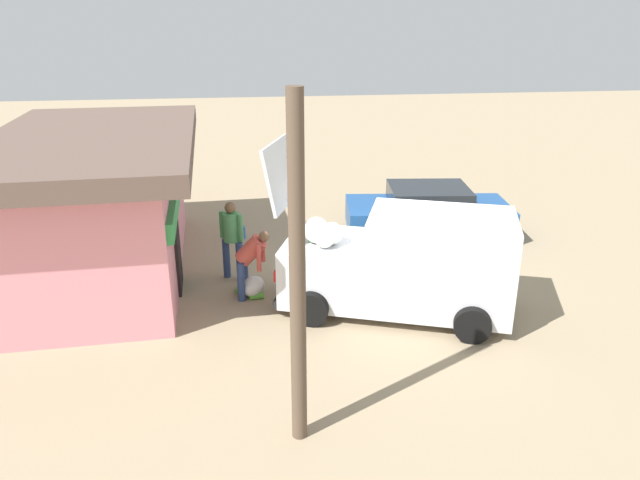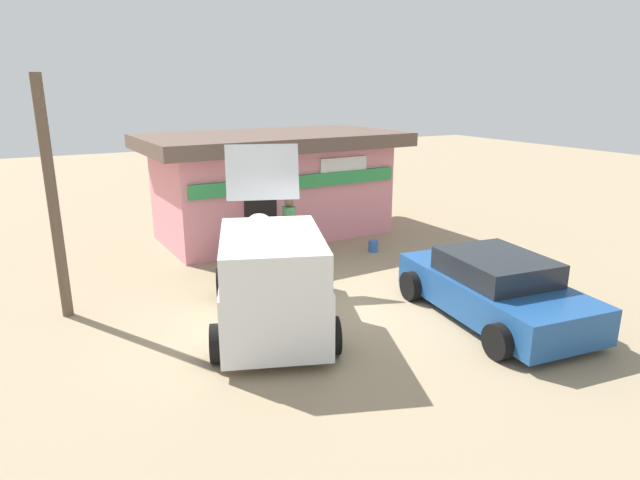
% 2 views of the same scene
% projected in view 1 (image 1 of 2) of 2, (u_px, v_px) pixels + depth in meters
% --- Properties ---
extents(ground_plane, '(60.00, 60.00, 0.00)m').
position_uv_depth(ground_plane, '(386.00, 282.00, 12.36)').
color(ground_plane, '#9E896B').
extents(storefront_bar, '(7.53, 4.37, 3.00)m').
position_uv_depth(storefront_bar, '(100.00, 202.00, 12.34)').
color(storefront_bar, pink).
rests_on(storefront_bar, ground_plane).
extents(delivery_van, '(3.13, 4.68, 3.10)m').
position_uv_depth(delivery_van, '(404.00, 263.00, 10.87)').
color(delivery_van, silver).
rests_on(delivery_van, ground_plane).
extents(parked_sedan, '(2.54, 4.19, 1.25)m').
position_uv_depth(parked_sedan, '(428.00, 212.00, 14.80)').
color(parked_sedan, '#1E4C8C').
rests_on(parked_sedan, ground_plane).
extents(vendor_standing, '(0.47, 0.48, 1.68)m').
position_uv_depth(vendor_standing, '(232.00, 235.00, 12.18)').
color(vendor_standing, navy).
rests_on(vendor_standing, ground_plane).
extents(customer_bending, '(0.60, 0.70, 1.38)m').
position_uv_depth(customer_bending, '(250.00, 258.00, 11.42)').
color(customer_bending, navy).
rests_on(customer_bending, ground_plane).
extents(unloaded_banana_pile, '(0.72, 0.69, 0.38)m').
position_uv_depth(unloaded_banana_pile, '(252.00, 287.00, 11.74)').
color(unloaded_banana_pile, silver).
rests_on(unloaded_banana_pile, ground_plane).
extents(paint_bucket, '(0.26, 0.26, 0.30)m').
position_uv_depth(paint_bucket, '(240.00, 232.00, 14.72)').
color(paint_bucket, blue).
rests_on(paint_bucket, ground_plane).
extents(utility_pole, '(0.20, 0.20, 4.52)m').
position_uv_depth(utility_pole, '(297.00, 280.00, 7.06)').
color(utility_pole, brown).
rests_on(utility_pole, ground_plane).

